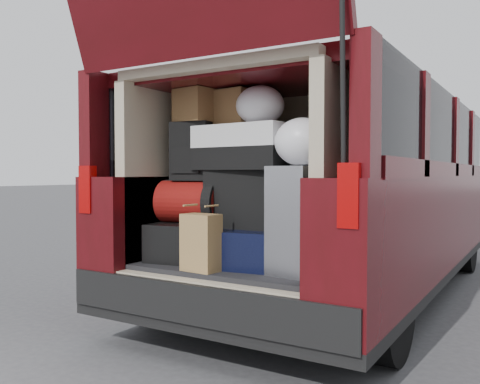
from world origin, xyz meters
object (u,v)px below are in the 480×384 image
object	(u,v)px
red_duffel	(192,202)
black_hardshell	(195,240)
kraft_bag	(201,243)
backpack	(193,151)
twotone_duffel	(245,148)
navy_hardshell	(253,247)
black_soft_case	(250,199)
silver_roller	(304,220)

from	to	relation	value
red_duffel	black_hardshell	bearing A→B (deg)	96.20
kraft_bag	backpack	size ratio (longest dim) A/B	0.87
kraft_bag	twotone_duffel	world-z (taller)	twotone_duffel
navy_hardshell	backpack	world-z (taller)	backpack
navy_hardshell	black_soft_case	xyz separation A→B (m)	(-0.05, 0.05, 0.30)
navy_hardshell	silver_roller	xyz separation A→B (m)	(0.37, -0.06, 0.19)
black_hardshell	red_duffel	size ratio (longest dim) A/B	1.43
navy_hardshell	backpack	xyz separation A→B (m)	(-0.45, -0.01, 0.60)
navy_hardshell	black_soft_case	world-z (taller)	black_soft_case
black_hardshell	kraft_bag	size ratio (longest dim) A/B	1.83
black_soft_case	twotone_duffel	xyz separation A→B (m)	(-0.02, -0.03, 0.32)
silver_roller	black_soft_case	xyz separation A→B (m)	(-0.42, 0.10, 0.10)
silver_roller	kraft_bag	xyz separation A→B (m)	(-0.53, -0.26, -0.14)
navy_hardshell	black_hardshell	bearing A→B (deg)	168.44
silver_roller	black_soft_case	world-z (taller)	silver_roller
black_soft_case	navy_hardshell	bearing A→B (deg)	-42.26
navy_hardshell	backpack	distance (m)	0.76
red_duffel	black_soft_case	bearing A→B (deg)	2.69
twotone_duffel	kraft_bag	bearing A→B (deg)	-100.69
navy_hardshell	twotone_duffel	distance (m)	0.62
silver_roller	twotone_duffel	xyz separation A→B (m)	(-0.44, 0.08, 0.43)
black_hardshell	silver_roller	distance (m)	0.85
kraft_bag	twotone_duffel	bearing A→B (deg)	79.32
silver_roller	red_duffel	xyz separation A→B (m)	(-0.82, 0.03, 0.08)
backpack	twotone_duffel	size ratio (longest dim) A/B	0.62
black_hardshell	twotone_duffel	xyz separation A→B (m)	(0.39, -0.01, 0.61)
silver_roller	backpack	distance (m)	0.92
kraft_bag	black_soft_case	distance (m)	0.45
black_hardshell	navy_hardshell	size ratio (longest dim) A/B	1.17
black_hardshell	silver_roller	bearing A→B (deg)	-14.58
backpack	red_duffel	bearing A→B (deg)	-83.01
red_duffel	black_soft_case	distance (m)	0.41
kraft_bag	red_duffel	xyz separation A→B (m)	(-0.28, 0.29, 0.22)
black_soft_case	backpack	distance (m)	0.51
navy_hardshell	red_duffel	distance (m)	0.53
red_duffel	backpack	bearing A→B (deg)	97.62
kraft_bag	backpack	distance (m)	0.69
navy_hardshell	black_soft_case	size ratio (longest dim) A/B	1.03
kraft_bag	black_soft_case	world-z (taller)	black_soft_case
kraft_bag	twotone_duffel	size ratio (longest dim) A/B	0.54
silver_roller	backpack	size ratio (longest dim) A/B	1.59
black_hardshell	backpack	xyz separation A→B (m)	(0.01, -0.04, 0.59)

